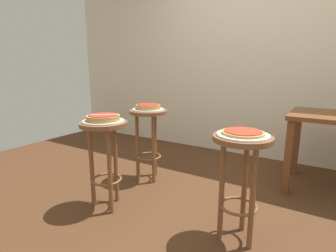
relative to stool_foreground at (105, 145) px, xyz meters
The scene contains 12 objects.
ground_plane 0.93m from the stool_foreground, 31.46° to the left, with size 6.00×6.00×0.00m, color #4C2D19.
back_wall 2.35m from the stool_foreground, 72.54° to the left, with size 6.00×0.10×3.00m, color beige.
stool_foreground is the anchor object (origin of this frame).
serving_plate_foreground 0.20m from the stool_foreground, ahead, with size 0.33×0.33×0.01m, color silver.
pizza_foreground 0.23m from the stool_foreground, 26.57° to the left, with size 0.26×0.26×0.05m.
stool_middle 1.09m from the stool_foreground, ahead, with size 0.38×0.38×0.74m.
serving_plate_middle 1.10m from the stool_foreground, ahead, with size 0.33×0.33×0.01m, color white.
pizza_middle 1.11m from the stool_foreground, ahead, with size 0.27×0.27×0.02m.
stool_leftside 0.67m from the stool_foreground, 93.95° to the left, with size 0.38×0.38×0.74m.
serving_plate_leftside 0.70m from the stool_foreground, 93.95° to the left, with size 0.32×0.32×0.01m, color silver.
pizza_leftside 0.71m from the stool_foreground, 93.95° to the left, with size 0.25×0.25×0.05m.
pizza_server_knife 0.26m from the stool_foreground, 33.69° to the right, with size 0.22×0.02×0.01m, color silver.
Camera 1 is at (0.91, -1.90, 1.17)m, focal length 28.75 mm.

